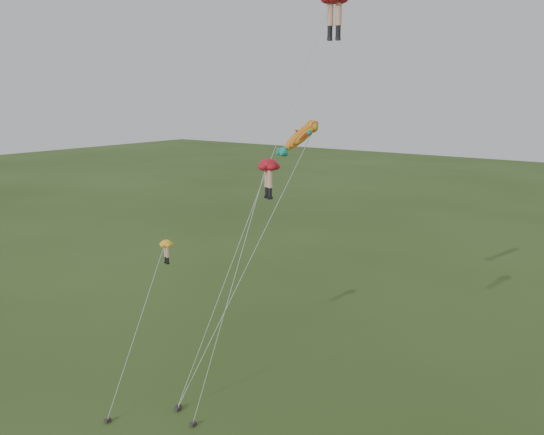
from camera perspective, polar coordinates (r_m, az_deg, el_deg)
The scene contains 5 objects.
ground at distance 37.93m, azimuth -8.21°, elevation -17.77°, with size 300.00×300.00×0.00m, color #2C4117.
legs_kite_red_high at distance 36.38m, azimuth 5.72°, elevation 19.22°, with size 6.75×8.86×24.29m.
legs_kite_red_mid at distance 31.86m, azimuth -0.53°, elevation 4.12°, with size 4.20×3.86×15.20m.
legs_kite_yellow at distance 39.94m, azimuth -10.16°, elevation -3.28°, with size 2.65×7.62×9.17m.
fish_kite at distance 39.54m, azimuth 2.73°, elevation 7.59°, with size 3.23×11.51×17.07m.
Camera 1 is at (23.61, -23.11, 18.64)m, focal length 40.00 mm.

